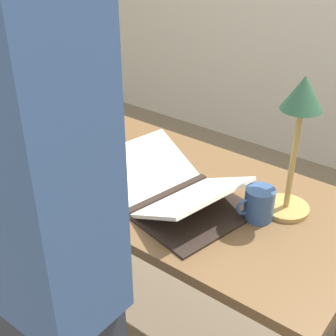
% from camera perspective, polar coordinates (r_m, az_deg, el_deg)
% --- Properties ---
extents(ground_plane, '(12.00, 12.00, 0.00)m').
position_cam_1_polar(ground_plane, '(2.16, -0.59, -18.72)').
color(ground_plane, '#70604C').
extents(reading_desk, '(1.43, 0.67, 0.75)m').
position_cam_1_polar(reading_desk, '(1.72, -0.70, -4.43)').
color(reading_desk, brown).
rests_on(reading_desk, ground_plane).
extents(open_book, '(0.60, 0.45, 0.12)m').
position_cam_1_polar(open_book, '(1.55, -0.04, -2.48)').
color(open_book, black).
rests_on(open_book, reading_desk).
extents(book_stack_tall, '(0.22, 0.28, 0.19)m').
position_cam_1_polar(book_stack_tall, '(1.91, -13.86, 5.09)').
color(book_stack_tall, '#BC8933').
rests_on(book_stack_tall, reading_desk).
extents(book_standing_upright, '(0.05, 0.17, 0.22)m').
position_cam_1_polar(book_standing_upright, '(1.77, -11.50, 3.92)').
color(book_standing_upright, black).
rests_on(book_standing_upright, reading_desk).
extents(reading_lamp, '(0.15, 0.15, 0.45)m').
position_cam_1_polar(reading_lamp, '(1.40, 15.69, 5.60)').
color(reading_lamp, tan).
rests_on(reading_lamp, reading_desk).
extents(coffee_mug, '(0.09, 0.12, 0.10)m').
position_cam_1_polar(coffee_mug, '(1.47, 11.00, -4.33)').
color(coffee_mug, '#335184').
rests_on(coffee_mug, reading_desk).
extents(person_reader, '(0.36, 0.23, 1.79)m').
position_cam_1_polar(person_reader, '(1.09, -15.10, -12.90)').
color(person_reader, '#2D3342').
rests_on(person_reader, ground_plane).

